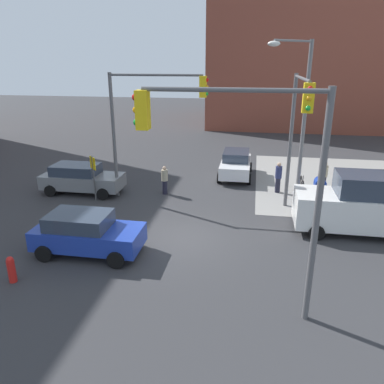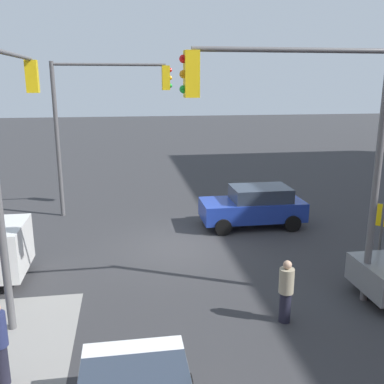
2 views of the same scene
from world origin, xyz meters
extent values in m
plane|color=#333335|center=(0.00, 0.00, 0.00)|extent=(120.00, 120.00, 0.00)
cylinder|color=#59595B|center=(-4.50, 4.50, 3.25)|extent=(0.18, 0.18, 6.50)
cylinder|color=#59595B|center=(-2.15, 4.50, 6.38)|extent=(4.69, 0.12, 0.12)
cube|color=yellow|center=(0.19, 4.50, 5.85)|extent=(0.32, 0.36, 1.00)
sphere|color=red|center=(0.37, 4.50, 6.17)|extent=(0.18, 0.18, 0.18)
sphere|color=orange|center=(0.37, 4.50, 5.85)|extent=(0.18, 0.18, 0.18)
sphere|color=green|center=(0.37, 4.50, 5.53)|extent=(0.18, 0.18, 0.18)
cylinder|color=#59595B|center=(4.50, -4.50, 3.25)|extent=(0.18, 0.18, 6.50)
cylinder|color=#59595B|center=(2.19, -4.50, 6.38)|extent=(4.62, 0.12, 0.12)
cube|color=yellow|center=(-0.12, -4.50, 5.85)|extent=(0.32, 0.36, 1.00)
sphere|color=red|center=(-0.30, -4.50, 6.17)|extent=(0.18, 0.18, 0.18)
sphere|color=orange|center=(-0.30, -4.50, 5.85)|extent=(0.18, 0.18, 0.18)
sphere|color=green|center=(-0.30, -4.50, 5.53)|extent=(0.18, 0.18, 0.18)
cylinder|color=#59595B|center=(4.50, 2.03, 6.38)|extent=(0.12, 4.93, 0.12)
cube|color=yellow|center=(4.50, -0.43, 5.85)|extent=(0.36, 0.32, 1.00)
sphere|color=red|center=(4.50, -0.61, 6.17)|extent=(0.18, 0.18, 0.18)
sphere|color=orange|center=(4.50, -0.61, 5.85)|extent=(0.18, 0.18, 0.18)
sphere|color=green|center=(4.50, -0.61, 5.53)|extent=(0.18, 0.18, 0.18)
cylinder|color=#4C4C4C|center=(-5.40, 3.61, 1.20)|extent=(0.08, 0.08, 2.40)
cube|color=yellow|center=(-5.40, 3.61, 2.05)|extent=(0.48, 0.48, 0.64)
cylinder|color=red|center=(-5.00, -4.20, 0.40)|extent=(0.26, 0.26, 0.80)
sphere|color=red|center=(-5.00, -4.20, 0.82)|extent=(0.24, 0.24, 0.24)
cube|color=#1E389E|center=(-3.27, -1.87, 0.70)|extent=(4.09, 1.80, 0.75)
cube|color=#2D3847|center=(-3.60, -1.87, 1.35)|extent=(2.29, 1.58, 0.55)
cylinder|color=black|center=(-1.88, -0.97, 0.32)|extent=(0.64, 0.22, 0.64)
cylinder|color=black|center=(-1.88, -2.77, 0.32)|extent=(0.64, 0.22, 0.64)
cylinder|color=black|center=(-4.66, -0.97, 0.32)|extent=(0.64, 0.22, 0.64)
cylinder|color=black|center=(-4.66, -2.77, 0.32)|extent=(0.64, 0.22, 0.64)
cylinder|color=black|center=(-5.04, 3.74, 0.32)|extent=(0.64, 0.22, 0.64)
cylinder|color=black|center=(5.53, 0.75, 0.32)|extent=(0.64, 0.22, 0.64)
cylinder|color=#1E1E2D|center=(4.20, 6.50, 0.42)|extent=(0.28, 0.28, 0.85)
cylinder|color=#9E937A|center=(-2.00, 5.20, 1.08)|extent=(0.36, 0.36, 0.61)
sphere|color=tan|center=(-2.00, 5.20, 1.49)|extent=(0.21, 0.21, 0.21)
cylinder|color=#1E1E2D|center=(-2.00, 5.20, 0.39)|extent=(0.28, 0.28, 0.78)
camera|label=1|loc=(2.78, -13.94, 7.07)|focal=35.00mm
camera|label=2|loc=(1.68, 14.09, 5.69)|focal=40.00mm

